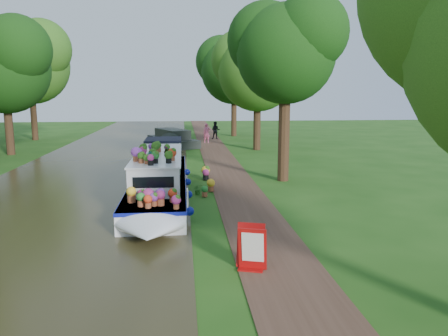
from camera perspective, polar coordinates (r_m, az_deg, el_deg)
ground at (r=18.86m, az=-1.57°, el=-3.67°), size 100.00×100.00×0.00m
canal_water at (r=19.41m, az=-19.57°, el=-3.82°), size 10.00×100.00×0.02m
towpath at (r=18.97m, az=2.06°, el=-3.55°), size 2.20×100.00×0.03m
plant_boat at (r=18.61m, az=-8.50°, el=-1.27°), size 2.29×13.52×2.23m
tree_near_overhang at (r=22.05m, az=8.02°, el=15.47°), size 5.52×5.28×8.99m
tree_near_mid at (r=33.92m, az=4.38°, el=13.25°), size 6.90×6.60×9.40m
tree_near_far at (r=44.77m, az=1.29°, el=13.23°), size 7.59×7.26×10.30m
tree_far_c at (r=34.70m, az=-26.83°, el=12.32°), size 7.13×6.82×9.59m
tree_far_d at (r=44.68m, az=-24.04°, el=12.86°), size 8.05×7.70×10.85m
second_boat at (r=36.41m, az=-6.73°, el=3.73°), size 4.57×7.77×1.41m
sandwich_board at (r=11.11m, az=3.63°, el=-10.57°), size 0.75×0.74×1.12m
pedestrian_pink at (r=38.48m, az=-2.29°, el=4.57°), size 0.63×0.43×1.68m
pedestrian_dark at (r=41.45m, az=-1.09°, el=4.94°), size 0.92×0.78×1.67m
verge_plant at (r=19.08m, az=-3.43°, el=-2.83°), size 0.45×0.40×0.45m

